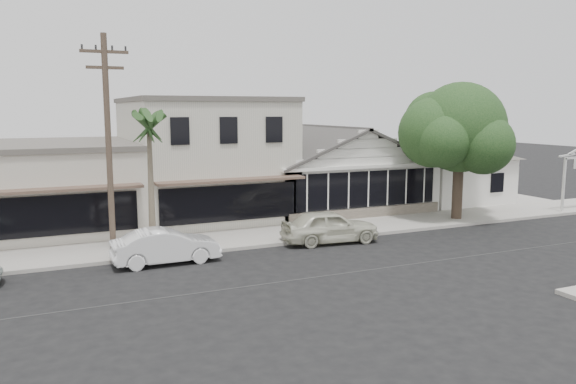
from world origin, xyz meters
name	(u,v)px	position (x,y,z in m)	size (l,w,h in m)	color
ground	(373,269)	(0.00, 0.00, 0.00)	(140.00, 140.00, 0.00)	black
sidewalk_north	(133,249)	(-8.00, 6.75, 0.07)	(90.00, 3.50, 0.15)	#9E9991
corner_shop	(333,167)	(5.00, 12.47, 2.62)	(10.40, 8.60, 5.10)	white
side_cottage	(449,180)	(13.20, 11.50, 1.50)	(6.00, 6.00, 3.00)	white
row_building_near	(202,160)	(-3.00, 13.50, 3.25)	(8.00, 10.00, 6.50)	#BAB7A8
row_building_midnear	(31,189)	(-12.00, 13.50, 2.10)	(10.00, 10.00, 4.20)	beige
utility_pole	(108,143)	(-9.00, 5.20, 4.79)	(1.80, 0.24, 9.00)	brown
car_0	(330,226)	(0.55, 4.59, 0.77)	(1.81, 4.49, 1.53)	beige
car_1	(166,246)	(-7.10, 4.15, 0.70)	(1.48, 4.24, 1.40)	white
shade_tree	(456,130)	(9.33, 6.49, 4.99)	(6.83, 6.18, 7.58)	#47372B
palm_east	(149,125)	(-7.27, 5.99, 5.46)	(2.63, 2.63, 6.41)	#726651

